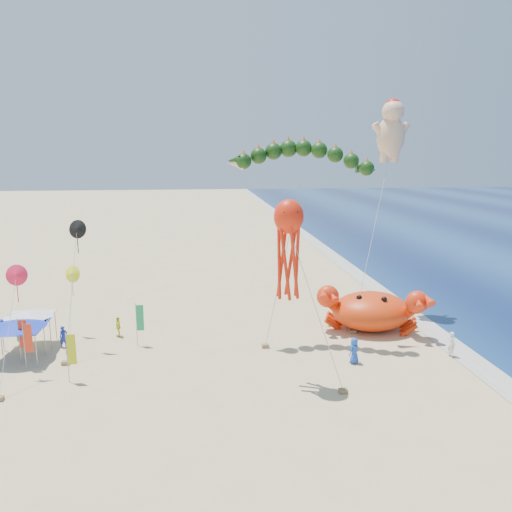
{
  "coord_description": "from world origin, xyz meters",
  "views": [
    {
      "loc": [
        -6.03,
        -32.27,
        13.65
      ],
      "look_at": [
        -2.0,
        2.0,
        6.5
      ],
      "focal_mm": 35.0,
      "sensor_mm": 36.0,
      "label": 1
    }
  ],
  "objects_px": {
    "canopy_white": "(28,314)",
    "cherub_kite": "(391,129)",
    "dragon_kite": "(302,162)",
    "crab_inflatable": "(372,310)",
    "canopy_blue": "(17,324)",
    "octopus_kite": "(289,242)"
  },
  "relations": [
    {
      "from": "cherub_kite",
      "to": "canopy_white",
      "type": "distance_m",
      "value": 31.59
    },
    {
      "from": "octopus_kite",
      "to": "crab_inflatable",
      "type": "bearing_deg",
      "value": 44.91
    },
    {
      "from": "crab_inflatable",
      "to": "canopy_blue",
      "type": "distance_m",
      "value": 25.69
    },
    {
      "from": "crab_inflatable",
      "to": "cherub_kite",
      "type": "bearing_deg",
      "value": 60.7
    },
    {
      "from": "crab_inflatable",
      "to": "canopy_white",
      "type": "bearing_deg",
      "value": -178.44
    },
    {
      "from": "dragon_kite",
      "to": "octopus_kite",
      "type": "bearing_deg",
      "value": -107.28
    },
    {
      "from": "cherub_kite",
      "to": "canopy_blue",
      "type": "height_order",
      "value": "cherub_kite"
    },
    {
      "from": "crab_inflatable",
      "to": "canopy_blue",
      "type": "height_order",
      "value": "crab_inflatable"
    },
    {
      "from": "crab_inflatable",
      "to": "canopy_blue",
      "type": "bearing_deg",
      "value": -173.8
    },
    {
      "from": "octopus_kite",
      "to": "canopy_blue",
      "type": "xyz_separation_m",
      "value": [
        -17.33,
        5.4,
        -6.18
      ]
    },
    {
      "from": "crab_inflatable",
      "to": "dragon_kite",
      "type": "relative_size",
      "value": 0.59
    },
    {
      "from": "dragon_kite",
      "to": "canopy_white",
      "type": "bearing_deg",
      "value": 178.21
    },
    {
      "from": "dragon_kite",
      "to": "cherub_kite",
      "type": "xyz_separation_m",
      "value": [
        8.78,
        6.14,
        2.51
      ]
    },
    {
      "from": "canopy_white",
      "to": "cherub_kite",
      "type": "bearing_deg",
      "value": 11.11
    },
    {
      "from": "canopy_white",
      "to": "crab_inflatable",
      "type": "bearing_deg",
      "value": 1.56
    },
    {
      "from": "dragon_kite",
      "to": "canopy_white",
      "type": "distance_m",
      "value": 22.14
    },
    {
      "from": "crab_inflatable",
      "to": "canopy_white",
      "type": "relative_size",
      "value": 2.47
    },
    {
      "from": "octopus_kite",
      "to": "canopy_white",
      "type": "xyz_separation_m",
      "value": [
        -17.28,
        7.48,
        -6.18
      ]
    },
    {
      "from": "octopus_kite",
      "to": "dragon_kite",
      "type": "bearing_deg",
      "value": 72.72
    },
    {
      "from": "cherub_kite",
      "to": "canopy_blue",
      "type": "xyz_separation_m",
      "value": [
        -28.25,
        -7.62,
        -13.13
      ]
    },
    {
      "from": "dragon_kite",
      "to": "octopus_kite",
      "type": "xyz_separation_m",
      "value": [
        -2.14,
        -6.87,
        -4.43
      ]
    },
    {
      "from": "canopy_blue",
      "to": "dragon_kite",
      "type": "bearing_deg",
      "value": 4.33
    }
  ]
}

